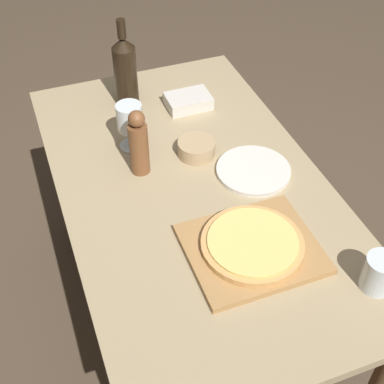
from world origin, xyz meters
name	(u,v)px	position (x,y,z in m)	size (l,w,h in m)	color
ground_plane	(193,323)	(0.00, 0.00, 0.00)	(12.00, 12.00, 0.00)	#4C3D2D
dining_table	(193,211)	(0.00, 0.00, 0.62)	(0.75, 1.32, 0.72)	#9E8966
cutting_board	(252,249)	(0.05, -0.28, 0.73)	(0.33, 0.28, 0.02)	#A87A47
pizza	(252,244)	(0.05, -0.28, 0.75)	(0.26, 0.26, 0.02)	tan
wine_bottle	(125,71)	(-0.06, 0.47, 0.85)	(0.08, 0.08, 0.31)	black
pepper_mill	(139,144)	(-0.12, 0.12, 0.82)	(0.06, 0.06, 0.21)	brown
wine_glass	(130,119)	(-0.12, 0.24, 0.82)	(0.08, 0.08, 0.15)	silver
small_bowl	(196,148)	(0.06, 0.13, 0.74)	(0.12, 0.12, 0.05)	tan
drinking_tumbler	(379,273)	(0.29, -0.49, 0.77)	(0.08, 0.08, 0.09)	silver
dinner_plate	(253,170)	(0.19, -0.01, 0.73)	(0.22, 0.22, 0.01)	silver
food_container	(188,101)	(0.13, 0.38, 0.74)	(0.15, 0.11, 0.04)	beige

